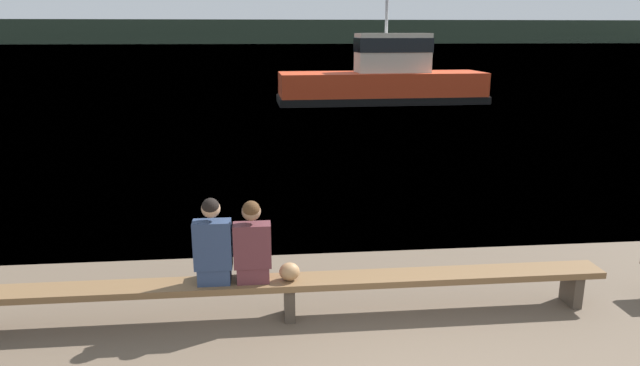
{
  "coord_description": "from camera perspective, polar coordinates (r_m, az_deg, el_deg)",
  "views": [
    {
      "loc": [
        -1.22,
        -3.47,
        3.28
      ],
      "look_at": [
        -0.29,
        5.66,
        0.83
      ],
      "focal_mm": 32.0,
      "sensor_mm": 36.0,
      "label": 1
    }
  ],
  "objects": [
    {
      "name": "water_surface",
      "position": [
        128.13,
        -5.4,
        13.37
      ],
      "size": [
        240.0,
        240.0,
        0.0
      ],
      "primitive_type": "plane",
      "color": "#5684A3",
      "rests_on": "ground"
    },
    {
      "name": "far_shoreline",
      "position": [
        168.52,
        -5.57,
        14.82
      ],
      "size": [
        600.0,
        12.0,
        6.49
      ],
      "primitive_type": "cube",
      "color": "#2D3D2D",
      "rests_on": "ground"
    },
    {
      "name": "bench_main",
      "position": [
        6.78,
        -3.11,
        -10.21
      ],
      "size": [
        7.59,
        0.4,
        0.48
      ],
      "color": "brown",
      "rests_on": "ground"
    },
    {
      "name": "person_left",
      "position": [
        6.59,
        -10.67,
        -6.18
      ],
      "size": [
        0.42,
        0.36,
        1.02
      ],
      "color": "navy",
      "rests_on": "bench_main"
    },
    {
      "name": "person_right",
      "position": [
        6.57,
        -6.77,
        -6.25
      ],
      "size": [
        0.42,
        0.36,
        0.98
      ],
      "color": "#56282D",
      "rests_on": "bench_main"
    },
    {
      "name": "shopping_bag",
      "position": [
        6.68,
        -3.07,
        -8.84
      ],
      "size": [
        0.24,
        0.2,
        0.21
      ],
      "color": "#9E754C",
      "rests_on": "bench_main"
    },
    {
      "name": "tugboat_red",
      "position": [
        27.48,
        6.42,
        10.09
      ],
      "size": [
        9.89,
        3.02,
        5.8
      ],
      "rotation": [
        0.0,
        0.0,
        1.6
      ],
      "color": "red",
      "rests_on": "water_surface"
    }
  ]
}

